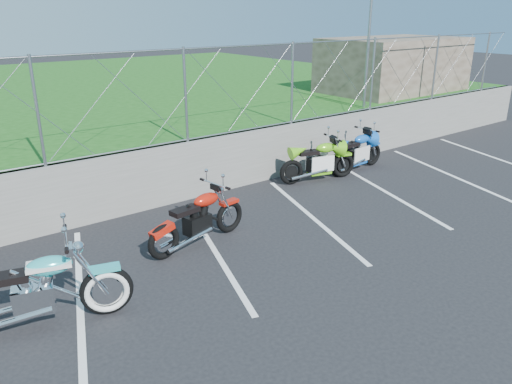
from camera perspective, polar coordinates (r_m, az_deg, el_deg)
ground at (r=8.25m, az=-1.07°, el=-8.95°), size 90.00×90.00×0.00m
retaining_wall at (r=10.78m, az=-12.24°, el=1.50°), size 30.00×0.22×1.30m
grass_field at (r=20.06m, az=-24.99°, el=8.62°), size 30.00×20.00×1.30m
stone_building at (r=18.69m, az=15.41°, el=13.87°), size 5.00×3.00×1.80m
chain_link_fence at (r=10.38m, az=-12.92°, el=10.16°), size 28.00×0.03×2.00m
sign_pole at (r=15.08m, az=12.62°, el=15.06°), size 0.08×0.08×3.00m
parking_lines at (r=9.61m, az=1.14°, el=-4.51°), size 18.29×4.31×0.01m
cruiser_turquoise at (r=7.26m, az=-23.69°, el=-10.64°), size 2.46×0.92×1.25m
naked_orange at (r=8.99m, az=-6.49°, el=-3.27°), size 2.15×0.73×1.07m
sportbike_green at (r=12.41m, az=7.21°, el=3.36°), size 2.03×0.78×1.07m
sportbike_blue at (r=13.40m, az=11.45°, el=4.36°), size 2.06×0.73×1.07m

